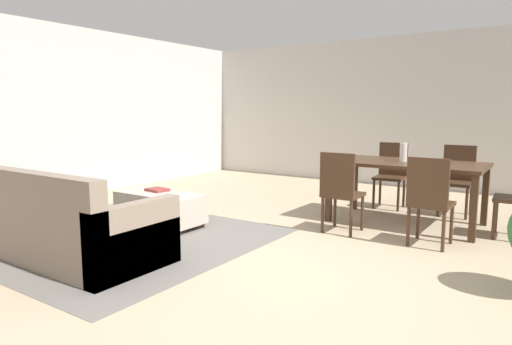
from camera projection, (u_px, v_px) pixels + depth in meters
name	position (u px, v px, depth m)	size (l,w,h in m)	color
ground_plane	(271.00, 267.00, 4.00)	(10.80, 10.80, 0.00)	tan
wall_back	(423.00, 112.00, 7.91)	(9.00, 0.12, 2.70)	beige
wall_left	(35.00, 112.00, 6.73)	(0.12, 11.00, 2.70)	beige
area_rug	(117.00, 237.00, 4.92)	(3.00, 2.80, 0.01)	slate
couch	(56.00, 225.00, 4.32)	(2.28, 0.93, 0.86)	gray
ottoman_table	(160.00, 207.00, 5.40)	(1.10, 0.50, 0.40)	#B7AD9E
dining_table	(407.00, 169.00, 5.46)	(1.77, 0.97, 0.76)	#422B1C
dining_chair_near_left	(340.00, 188.00, 5.03)	(0.40, 0.40, 0.92)	#422B1C
dining_chair_near_right	(429.00, 197.00, 4.51)	(0.41, 0.41, 0.92)	#422B1C
dining_chair_far_left	(391.00, 171.00, 6.42)	(0.43, 0.43, 0.92)	#422B1C
dining_chair_far_right	(457.00, 176.00, 5.95)	(0.40, 0.40, 0.92)	#422B1C
vase_centerpiece	(403.00, 152.00, 5.45)	(0.09, 0.09, 0.23)	silver
book_on_ottoman	(157.00, 190.00, 5.50)	(0.26, 0.20, 0.03)	maroon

